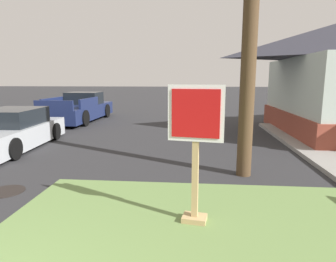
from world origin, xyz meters
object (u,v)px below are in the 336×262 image
stop_sign (195,156)px  parked_sedan_silver (11,131)px  manhole_cover (6,191)px  pickup_truck_navy (80,109)px

stop_sign → parked_sedan_silver: size_ratio=0.46×
manhole_cover → stop_sign: bearing=-15.8°
stop_sign → pickup_truck_navy: stop_sign is taller
manhole_cover → pickup_truck_navy: pickup_truck_navy is taller
stop_sign → manhole_cover: (-3.73, 1.05, -1.10)m
stop_sign → pickup_truck_navy: bearing=119.3°
parked_sedan_silver → stop_sign: bearing=-38.1°
manhole_cover → parked_sedan_silver: size_ratio=0.16×
manhole_cover → pickup_truck_navy: 10.04m
stop_sign → manhole_cover: 4.02m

